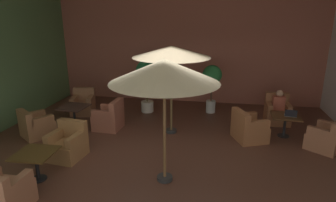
{
  "coord_description": "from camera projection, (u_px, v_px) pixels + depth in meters",
  "views": [
    {
      "loc": [
        1.17,
        -6.17,
        3.27
      ],
      "look_at": [
        0.0,
        0.46,
        1.22
      ],
      "focal_mm": 30.39,
      "sensor_mm": 36.0,
      "label": 1
    }
  ],
  "objects": [
    {
      "name": "armchair_mid_center_north",
      "position": [
        1.0,
        196.0,
        4.83
      ],
      "size": [
        0.78,
        0.78,
        0.84
      ],
      "color": "#9D6244",
      "rests_on": "ground_plane"
    },
    {
      "name": "patio_umbrella_center_beige",
      "position": [
        171.0,
        52.0,
        7.59
      ],
      "size": [
        2.12,
        2.12,
        2.48
      ],
      "color": "#2D2D2D",
      "rests_on": "ground_plane"
    },
    {
      "name": "patio_umbrella_tall_red",
      "position": [
        164.0,
        72.0,
        5.22
      ],
      "size": [
        2.08,
        2.08,
        2.51
      ],
      "color": "#2D2D2D",
      "rests_on": "ground_plane"
    },
    {
      "name": "armchair_mid_center_east",
      "position": [
        68.0,
        145.0,
        6.74
      ],
      "size": [
        0.81,
        0.85,
        0.85
      ],
      "color": "#936238",
      "rests_on": "ground_plane"
    },
    {
      "name": "cafe_table_mid_center",
      "position": [
        36.0,
        157.0,
        5.74
      ],
      "size": [
        0.79,
        0.79,
        0.61
      ],
      "color": "black",
      "rests_on": "ground_plane"
    },
    {
      "name": "wall_back_brick",
      "position": [
        187.0,
        51.0,
        10.7
      ],
      "size": [
        10.03,
        0.08,
        3.91
      ],
      "primitive_type": "cube",
      "color": "#A65B49",
      "rests_on": "ground_plane"
    },
    {
      "name": "iced_drink_cup",
      "position": [
        291.0,
        113.0,
        7.86
      ],
      "size": [
        0.08,
        0.08,
        0.11
      ],
      "primitive_type": "cylinder",
      "color": "white",
      "rests_on": "cafe_table_front_left"
    },
    {
      "name": "potted_tree_mid_left",
      "position": [
        212.0,
        79.0,
        9.6
      ],
      "size": [
        0.66,
        0.66,
        1.66
      ],
      "color": "silver",
      "rests_on": "ground_plane"
    },
    {
      "name": "armchair_front_left_south",
      "position": [
        327.0,
        138.0,
        7.13
      ],
      "size": [
        1.06,
        1.08,
        0.84
      ],
      "color": "#9F6244",
      "rests_on": "ground_plane"
    },
    {
      "name": "armchair_front_right_south",
      "position": [
        83.0,
        104.0,
        9.77
      ],
      "size": [
        0.87,
        0.92,
        0.83
      ],
      "color": "#9E6745",
      "rests_on": "ground_plane"
    },
    {
      "name": "cafe_table_front_left",
      "position": [
        285.0,
        119.0,
        7.83
      ],
      "size": [
        0.76,
        0.76,
        0.61
      ],
      "color": "black",
      "rests_on": "ground_plane"
    },
    {
      "name": "cafe_table_front_right",
      "position": [
        74.0,
        110.0,
        8.61
      ],
      "size": [
        0.85,
        0.85,
        0.61
      ],
      "color": "black",
      "rests_on": "ground_plane"
    },
    {
      "name": "potted_tree_left_corner",
      "position": [
        147.0,
        76.0,
        9.65
      ],
      "size": [
        0.73,
        0.73,
        1.82
      ],
      "color": "beige",
      "rests_on": "ground_plane"
    },
    {
      "name": "ground_plane",
      "position": [
        165.0,
        154.0,
        6.96
      ],
      "size": [
        10.03,
        9.24,
        0.02
      ],
      "primitive_type": "cube",
      "color": "#553125"
    },
    {
      "name": "armchair_front_right_east",
      "position": [
        109.0,
        118.0,
        8.41
      ],
      "size": [
        0.8,
        0.77,
        0.9
      ],
      "color": "#A25A44",
      "rests_on": "ground_plane"
    },
    {
      "name": "armchair_front_left_east",
      "position": [
        249.0,
        129.0,
        7.67
      ],
      "size": [
        1.01,
        1.04,
        0.84
      ],
      "color": "#A0613A",
      "rests_on": "ground_plane"
    },
    {
      "name": "armchair_front_left_north",
      "position": [
        277.0,
        112.0,
        8.92
      ],
      "size": [
        0.71,
        0.76,
        0.91
      ],
      "color": "#A1613B",
      "rests_on": "ground_plane"
    },
    {
      "name": "open_laptop",
      "position": [
        291.0,
        115.0,
        7.73
      ],
      "size": [
        0.34,
        0.27,
        0.2
      ],
      "color": "#9EA0A5",
      "rests_on": "cafe_table_front_left"
    },
    {
      "name": "armchair_front_right_north",
      "position": [
        36.0,
        126.0,
        7.9
      ],
      "size": [
        1.06,
        1.06,
        0.8
      ],
      "color": "#925F3B",
      "rests_on": "ground_plane"
    },
    {
      "name": "patron_blue_shirt",
      "position": [
        279.0,
        101.0,
        8.76
      ],
      "size": [
        0.36,
        0.23,
        0.63
      ],
      "color": "#B9553F",
      "rests_on": "ground_plane"
    }
  ]
}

